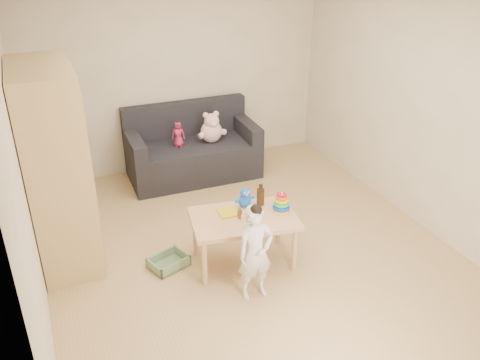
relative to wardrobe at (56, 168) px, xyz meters
name	(u,v)px	position (x,y,z in m)	size (l,w,h in m)	color
room	(245,131)	(1.72, -0.56, 0.32)	(4.50, 4.50, 4.50)	tan
wardrobe	(56,168)	(0.00, 0.00, 0.00)	(0.55, 1.09, 1.97)	tan
sofa	(193,160)	(1.74, 1.23, -0.75)	(1.68, 0.84, 0.47)	black
play_table	(244,240)	(1.59, -0.82, -0.72)	(1.01, 0.64, 0.53)	tan
storage_bin	(169,262)	(0.87, -0.60, -0.93)	(0.36, 0.27, 0.11)	#698A64
toddler	(255,254)	(1.48, -1.32, -0.54)	(0.33, 0.22, 0.90)	white
pink_bear	(211,129)	(1.99, 1.19, -0.34)	(0.31, 0.26, 0.35)	#FBB9CA
doll	(178,135)	(1.55, 1.21, -0.35)	(0.17, 0.11, 0.33)	#C32450
ring_stacker	(281,203)	(1.97, -0.86, -0.37)	(0.18, 0.18, 0.20)	yellow
brown_bottle	(261,196)	(1.83, -0.67, -0.36)	(0.08, 0.08, 0.22)	black
blue_plush	(245,197)	(1.68, -0.64, -0.35)	(0.17, 0.13, 0.20)	blue
wooden_figure	(240,213)	(1.54, -0.84, -0.39)	(0.05, 0.04, 0.12)	brown
yellow_book	(228,212)	(1.47, -0.70, -0.45)	(0.19, 0.19, 0.01)	gold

